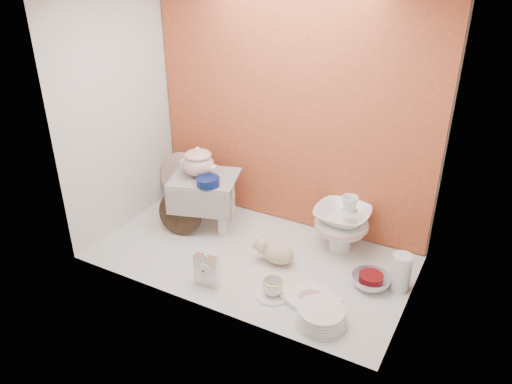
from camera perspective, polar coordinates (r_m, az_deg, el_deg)
ground at (r=3.00m, az=-0.52°, el=-7.21°), size 1.80×1.80×0.00m
niche_shell at (r=2.73m, az=1.25°, el=11.00°), size 1.86×1.03×1.53m
step_stool at (r=3.23m, az=-5.64°, el=-0.98°), size 0.48×0.45×0.34m
soup_tureen at (r=3.13m, az=-6.48°, el=3.42°), size 0.29×0.29×0.19m
cobalt_bowl at (r=3.03m, az=-5.39°, el=1.17°), size 0.16×0.16×0.05m
floral_platter at (r=3.45m, az=-8.14°, el=1.23°), size 0.40×0.11×0.39m
blue_white_vase at (r=3.51m, az=-7.10°, el=0.47°), size 0.28×0.28×0.24m
lacquer_tray at (r=3.18m, az=-8.47°, el=-2.28°), size 0.30×0.14×0.28m
mantel_clock at (r=2.74m, az=-5.55°, el=-8.60°), size 0.14×0.06×0.20m
plush_pig at (r=2.90m, az=2.49°, el=-6.79°), size 0.27×0.21×0.14m
teacup_saucer at (r=2.71m, az=1.87°, el=-11.40°), size 0.20×0.20×0.01m
gold_rim_teacup at (r=2.68m, az=1.89°, el=-10.58°), size 0.12×0.12×0.09m
lattice_dish at (r=2.67m, az=6.19°, el=-11.90°), size 0.30×0.30×0.03m
dinner_plate_stack at (r=2.54m, az=7.30°, el=-13.61°), size 0.31×0.31×0.09m
crystal_bowl at (r=2.82m, az=12.72°, el=-9.67°), size 0.25×0.25×0.07m
clear_glass_vase at (r=2.80m, az=15.93°, el=-8.62°), size 0.11×0.11×0.21m
porcelain_tower at (r=3.01m, az=9.57°, el=-3.35°), size 0.41×0.41×0.37m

